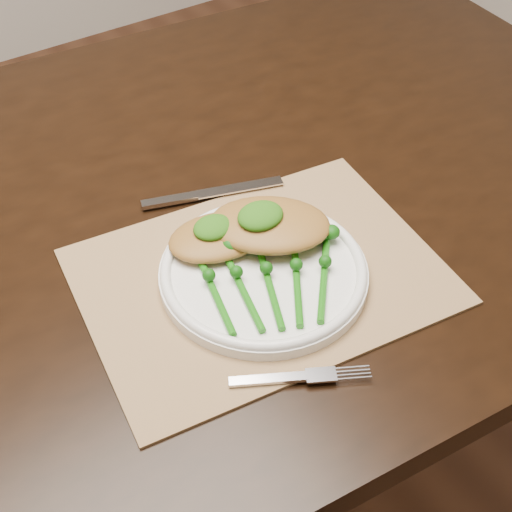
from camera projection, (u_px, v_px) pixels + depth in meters
dining_table at (154, 387)px, 1.17m from camera, size 1.68×1.04×0.75m
placemat at (261, 276)px, 0.83m from camera, size 0.44×0.35×0.00m
dinner_plate at (264, 271)px, 0.82m from camera, size 0.24×0.24×0.02m
knife at (199, 195)px, 0.93m from camera, size 0.18×0.07×0.01m
fork at (309, 376)px, 0.72m from camera, size 0.13×0.08×0.00m
chicken_fillet_left at (218, 237)px, 0.84m from camera, size 0.13×0.11×0.02m
chicken_fillet_right at (269, 225)px, 0.84m from camera, size 0.18×0.17×0.03m
pesto_dollop_left at (213, 227)px, 0.83m from camera, size 0.05×0.04×0.02m
pesto_dollop_right at (260, 216)px, 0.83m from camera, size 0.06×0.05×0.02m
broccolini_bundle at (270, 286)px, 0.79m from camera, size 0.20×0.21×0.04m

